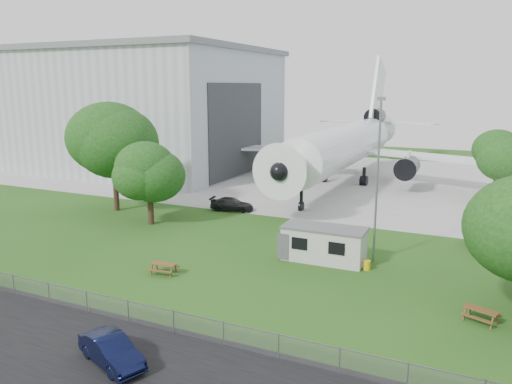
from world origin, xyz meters
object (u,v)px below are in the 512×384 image
at_px(airliner, 346,144).
at_px(picnic_west, 164,274).
at_px(site_cabin, 324,244).
at_px(car_centre_sedan, 111,351).
at_px(picnic_east, 480,322).
at_px(hangar, 130,108).

height_order(airliner, picnic_west, airliner).
bearing_deg(site_cabin, car_centre_sedan, -104.77).
relative_size(picnic_west, car_centre_sedan, 0.43).
height_order(picnic_west, picnic_east, same).
relative_size(hangar, site_cabin, 6.35).
bearing_deg(hangar, site_cabin, -36.17).
xyz_separation_m(hangar, car_centre_sedan, (38.03, -49.25, -8.72)).
xyz_separation_m(airliner, picnic_east, (17.73, -37.04, -5.27)).
height_order(hangar, picnic_east, hangar).
bearing_deg(picnic_west, site_cabin, 30.65).
xyz_separation_m(site_cabin, picnic_west, (-9.32, -7.33, -1.31)).
height_order(hangar, airliner, hangar).
height_order(airliner, site_cabin, airliner).
distance_m(site_cabin, picnic_east, 12.50).
xyz_separation_m(picnic_west, car_centre_sedan, (4.58, -10.65, 0.69)).
bearing_deg(picnic_east, airliner, 136.68).
height_order(hangar, picnic_west, hangar).
relative_size(airliner, site_cabin, 7.05).
distance_m(hangar, picnic_west, 51.94).
relative_size(site_cabin, car_centre_sedan, 1.63).
xyz_separation_m(airliner, car_centre_sedan, (2.06, -49.11, -4.58)).
distance_m(hangar, airliner, 36.21).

